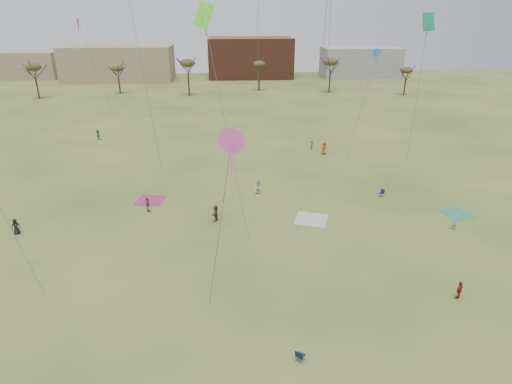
{
  "coord_description": "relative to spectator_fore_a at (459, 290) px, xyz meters",
  "views": [
    {
      "loc": [
        -2.17,
        -22.35,
        20.1
      ],
      "look_at": [
        0.0,
        12.0,
        5.5
      ],
      "focal_mm": 30.32,
      "sensor_mm": 36.0,
      "label": 1
    }
  ],
  "objects": [
    {
      "name": "ground",
      "position": [
        -14.72,
        -3.49,
        -0.75
      ],
      "size": [
        260.0,
        260.0,
        0.0
      ],
      "primitive_type": "plane",
      "color": "#3E571B",
      "rests_on": "ground"
    },
    {
      "name": "spectator_fore_a",
      "position": [
        0.0,
        0.0,
        0.0
      ],
      "size": [
        0.92,
        0.83,
        1.5
      ],
      "primitive_type": "imported",
      "rotation": [
        0.0,
        0.0,
        3.8
      ],
      "color": "maroon",
      "rests_on": "ground"
    },
    {
      "name": "spectator_fore_c",
      "position": [
        -18.5,
        14.18,
        0.11
      ],
      "size": [
        0.79,
        1.67,
        1.73
      ],
      "primitive_type": "imported",
      "rotation": [
        0.0,
        0.0,
        4.53
      ],
      "color": "#4E4038",
      "rests_on": "ground"
    },
    {
      "name": "flyer_mid_a",
      "position": [
        -37.68,
        12.55,
        0.05
      ],
      "size": [
        0.93,
        0.86,
        1.6
      ],
      "primitive_type": "imported",
      "rotation": [
        0.0,
        0.0,
        0.59
      ],
      "color": "black",
      "rests_on": "ground"
    },
    {
      "name": "flyer_mid_c",
      "position": [
        4.99,
        10.76,
        0.03
      ],
      "size": [
        0.62,
        0.46,
        1.56
      ],
      "primitive_type": "imported",
      "rotation": [
        0.0,
        0.0,
        3.3
      ],
      "color": "#78B3C8",
      "rests_on": "ground"
    },
    {
      "name": "spectator_mid_d",
      "position": [
        -25.81,
        16.77,
        0.08
      ],
      "size": [
        0.52,
        1.02,
        1.67
      ],
      "primitive_type": "imported",
      "rotation": [
        0.0,
        0.0,
        1.69
      ],
      "color": "#8D3A70",
      "rests_on": "ground"
    },
    {
      "name": "spectator_mid_e",
      "position": [
        -13.7,
        20.67,
        0.19
      ],
      "size": [
        1.15,
        1.14,
        1.88
      ],
      "primitive_type": "imported",
      "rotation": [
        0.0,
        0.0,
        5.55
      ],
      "color": "silver",
      "rests_on": "ground"
    },
    {
      "name": "flyer_far_a",
      "position": [
        -38.75,
        45.67,
        0.07
      ],
      "size": [
        0.93,
        1.6,
        1.64
      ],
      "primitive_type": "imported",
      "rotation": [
        0.0,
        0.0,
        1.88
      ],
      "color": "#297B3E",
      "rests_on": "ground"
    },
    {
      "name": "flyer_far_b",
      "position": [
        -2.84,
        35.31,
        0.2
      ],
      "size": [
        1.1,
        0.99,
        1.9
      ],
      "primitive_type": "imported",
      "rotation": [
        0.0,
        0.0,
        0.53
      ],
      "color": "#AE4A1D",
      "rests_on": "ground"
    },
    {
      "name": "flyer_far_c",
      "position": [
        -4.27,
        37.8,
        -0.03
      ],
      "size": [
        0.89,
        1.07,
        1.44
      ],
      "primitive_type": "imported",
      "rotation": [
        0.0,
        0.0,
        4.26
      ],
      "color": "#1C5384",
      "rests_on": "ground"
    },
    {
      "name": "blanket_cream",
      "position": [
        -8.65,
        13.81,
        -0.75
      ],
      "size": [
        4.08,
        4.08,
        0.03
      ],
      "primitive_type": "cube",
      "rotation": [
        0.0,
        0.0,
        2.8
      ],
      "color": "beige",
      "rests_on": "ground"
    },
    {
      "name": "blanket_plum",
      "position": [
        -26.08,
        19.75,
        -0.75
      ],
      "size": [
        3.39,
        3.39,
        0.03
      ],
      "primitive_type": "cube",
      "rotation": [
        0.0,
        0.0,
        3.0
      ],
      "color": "#992F5D",
      "rests_on": "ground"
    },
    {
      "name": "blanket_olive",
      "position": [
        7.17,
        14.29,
        -0.75
      ],
      "size": [
        3.6,
        3.6,
        0.03
      ],
      "primitive_type": "cube",
      "rotation": [
        0.0,
        0.0,
        1.91
      ],
      "color": "#328A61",
      "rests_on": "ground"
    },
    {
      "name": "camp_chair_center",
      "position": [
        -12.87,
        -5.48,
        -0.49
      ],
      "size": [
        0.73,
        0.74,
        0.87
      ],
      "rotation": [
        0.0,
        0.0,
        2.47
      ],
      "color": "#141B37",
      "rests_on": "ground"
    },
    {
      "name": "camp_chair_right",
      "position": [
        0.53,
        19.16,
        -0.49
      ],
      "size": [
        0.73,
        0.72,
        0.87
      ],
      "rotation": [
        0.0,
        0.0,
        5.3
      ],
      "color": "#17153B",
      "rests_on": "ground"
    },
    {
      "name": "tree_line",
      "position": [
        -17.57,
        75.63,
        6.34
      ],
      "size": [
        117.44,
        49.32,
        8.91
      ],
      "color": "#3A2B1E",
      "rests_on": "ground"
    },
    {
      "name": "building_tan",
      "position": [
        -49.72,
        111.51,
        4.25
      ],
      "size": [
        32.0,
        14.0,
        10.0
      ],
      "primitive_type": "cube",
      "color": "#937F60",
      "rests_on": "ground"
    },
    {
      "name": "building_brick",
      "position": [
        -9.72,
        116.51,
        5.25
      ],
      "size": [
        26.0,
        16.0,
        12.0
      ],
      "primitive_type": "cube",
      "color": "brown",
      "rests_on": "ground"
    },
    {
      "name": "building_grey",
      "position": [
        25.28,
        114.51,
        3.75
      ],
      "size": [
        24.0,
        12.0,
        9.0
      ],
      "primitive_type": "cube",
      "color": "gray",
      "rests_on": "ground"
    },
    {
      "name": "building_tan_west",
      "position": [
        -79.72,
        118.51,
        3.25
      ],
      "size": [
        20.0,
        12.0,
        8.0
      ],
      "primitive_type": "cube",
      "color": "#937F60",
      "rests_on": "ground"
    },
    {
      "name": "radio_tower",
      "position": [
        15.28,
        121.51,
        18.46
      ],
      "size": [
        1.51,
        1.72,
        41.0
      ],
      "color": "#9EA3A8",
      "rests_on": "ground"
    }
  ]
}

